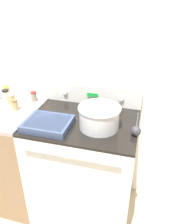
% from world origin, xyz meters
% --- Properties ---
extents(kitchen_wall, '(8.00, 0.05, 2.50)m').
position_xyz_m(kitchen_wall, '(0.00, 0.67, 1.25)').
color(kitchen_wall, silver).
rests_on(kitchen_wall, ground_plane).
extents(stove_range, '(0.80, 0.66, 0.95)m').
position_xyz_m(stove_range, '(0.00, 0.32, 0.47)').
color(stove_range, silver).
rests_on(stove_range, ground_plane).
extents(control_panel, '(0.80, 0.07, 0.16)m').
position_xyz_m(control_panel, '(0.00, 0.61, 1.03)').
color(control_panel, silver).
rests_on(control_panel, stove_range).
extents(side_counter, '(0.64, 0.63, 0.96)m').
position_xyz_m(side_counter, '(-0.72, 0.32, 0.48)').
color(side_counter, '#896B4C').
rests_on(side_counter, ground_plane).
extents(mixing_bowl, '(0.29, 0.29, 0.16)m').
position_xyz_m(mixing_bowl, '(0.13, 0.25, 1.03)').
color(mixing_bowl, silver).
rests_on(mixing_bowl, stove_range).
extents(casserole_dish, '(0.32, 0.26, 0.05)m').
position_xyz_m(casserole_dish, '(-0.22, 0.16, 0.97)').
color(casserole_dish, '#38476B').
rests_on(casserole_dish, stove_range).
extents(ladle, '(0.07, 0.33, 0.07)m').
position_xyz_m(ladle, '(0.38, 0.24, 0.98)').
color(ladle, '#333338').
rests_on(ladle, stove_range).
extents(spice_jar_red_cap, '(0.05, 0.05, 0.08)m').
position_xyz_m(spice_jar_red_cap, '(-0.49, 0.49, 1.00)').
color(spice_jar_red_cap, gray).
rests_on(spice_jar_red_cap, side_counter).
extents(spice_jar_brown_cap, '(0.05, 0.05, 0.09)m').
position_xyz_m(spice_jar_brown_cap, '(-0.56, 0.30, 1.00)').
color(spice_jar_brown_cap, tan).
rests_on(spice_jar_brown_cap, side_counter).
extents(spice_jar_white_cap, '(0.05, 0.05, 0.11)m').
position_xyz_m(spice_jar_white_cap, '(-0.61, 0.36, 1.01)').
color(spice_jar_white_cap, tan).
rests_on(spice_jar_white_cap, side_counter).
extents(spice_jar_black_cap, '(0.05, 0.05, 0.12)m').
position_xyz_m(spice_jar_black_cap, '(-0.68, 0.38, 1.02)').
color(spice_jar_black_cap, beige).
rests_on(spice_jar_black_cap, side_counter).
extents(spice_jar_yellow_cap, '(0.05, 0.05, 0.11)m').
position_xyz_m(spice_jar_yellow_cap, '(-0.74, 0.48, 1.02)').
color(spice_jar_yellow_cap, tan).
rests_on(spice_jar_yellow_cap, side_counter).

